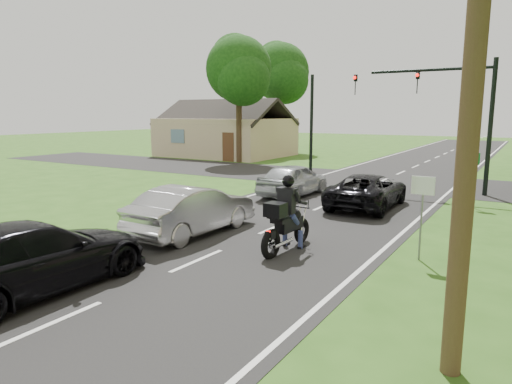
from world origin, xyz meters
TOP-DOWN VIEW (x-y plane):
  - ground at (0.00, 0.00)m, footprint 140.00×140.00m
  - road at (0.00, 10.00)m, footprint 8.00×100.00m
  - cross_road at (0.00, 16.00)m, footprint 60.00×7.00m
  - motorcycle_rider at (1.48, 1.92)m, footprint 0.68×2.42m
  - dark_suv at (1.53, 8.66)m, footprint 2.29×4.81m
  - silver_sedan at (-1.74, 1.99)m, footprint 1.69×4.55m
  - silver_suv at (-2.10, 9.44)m, footprint 1.82×4.31m
  - dark_car_behind at (-1.63, -3.30)m, footprint 2.07×5.09m
  - traffic_signal at (3.34, 14.00)m, footprint 6.38×0.44m
  - signal_pole_far at (-5.20, 18.00)m, footprint 0.20×0.20m
  - sign_white at (4.70, 2.98)m, footprint 0.55×0.07m
  - sign_green at (4.90, 10.98)m, footprint 0.55×0.07m
  - tree_left_near at (-11.73, 19.78)m, footprint 5.12×4.96m
  - tree_left_far at (-13.70, 29.76)m, footprint 5.76×5.58m
  - house at (-16.00, 24.00)m, footprint 10.20×8.00m

SIDE VIEW (x-z plane):
  - ground at x=0.00m, z-range 0.00..0.00m
  - cross_road at x=0.00m, z-range 0.00..0.01m
  - road at x=0.00m, z-range 0.00..0.01m
  - dark_suv at x=1.53m, z-range 0.01..1.33m
  - silver_suv at x=-2.10m, z-range 0.01..1.47m
  - dark_car_behind at x=-1.63m, z-range 0.01..1.49m
  - silver_sedan at x=-1.74m, z-range 0.01..1.50m
  - motorcycle_rider at x=1.48m, z-range -0.22..1.86m
  - sign_white at x=4.70m, z-range 0.54..2.66m
  - sign_green at x=4.90m, z-range 0.54..2.66m
  - house at x=-16.00m, z-range -0.65..4.19m
  - signal_pole_far at x=-5.20m, z-range 0.00..6.00m
  - traffic_signal at x=3.34m, z-range 1.14..7.14m
  - tree_left_near at x=-11.73m, z-range 1.92..11.14m
  - tree_left_far at x=-13.70m, z-range 2.06..12.20m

